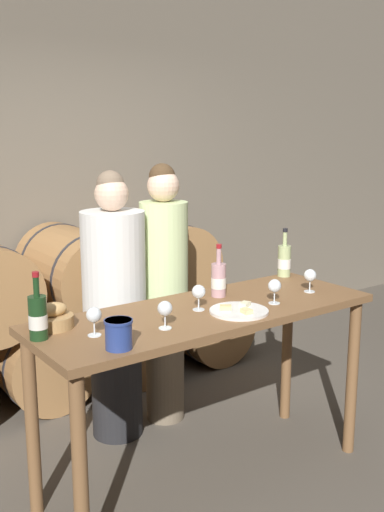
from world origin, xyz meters
TOP-DOWN VIEW (x-y plane):
  - ground_plane at (0.00, 0.00)m, footprint 10.00×10.00m
  - stone_wall_back at (0.00, 2.07)m, footprint 10.00×0.12m
  - barrel_stack at (0.00, 1.53)m, footprint 2.70×0.85m
  - tasting_table at (0.00, 0.00)m, footprint 1.80×0.64m
  - person_left at (-0.14, 0.71)m, footprint 0.37×0.37m
  - person_right at (0.21, 0.71)m, footprint 0.30×0.30m
  - wine_bottle_red at (-0.85, 0.08)m, footprint 0.08×0.08m
  - wine_bottle_white at (0.80, 0.27)m, footprint 0.08×0.08m
  - wine_bottle_rose at (0.19, 0.15)m, footprint 0.08×0.08m
  - blue_crock at (-0.63, -0.23)m, footprint 0.12×0.12m
  - bread_basket at (-0.74, 0.18)m, footprint 0.19×0.19m
  - cheese_plate at (0.09, -0.14)m, footprint 0.29×0.29m
  - wine_glass_far_left at (-0.64, -0.03)m, footprint 0.07×0.07m
  - wine_glass_left at (-0.34, -0.13)m, footprint 0.07×0.07m
  - wine_glass_center at (-0.04, 0.01)m, footprint 0.07×0.07m
  - wine_glass_right at (0.34, -0.13)m, footprint 0.07×0.07m
  - wine_glass_far_right at (0.66, -0.08)m, footprint 0.07×0.07m

SIDE VIEW (x-z plane):
  - ground_plane at x=0.00m, z-range 0.00..0.00m
  - barrel_stack at x=0.00m, z-range -0.04..1.11m
  - person_left at x=-0.14m, z-range 0.00..1.61m
  - tasting_table at x=0.00m, z-range 0.34..1.28m
  - person_right at x=0.21m, z-range 0.03..1.66m
  - cheese_plate at x=0.09m, z-range 0.94..0.97m
  - bread_basket at x=-0.74m, z-range 0.93..1.05m
  - blue_crock at x=-0.63m, z-range 0.95..1.07m
  - wine_glass_far_left at x=-0.64m, z-range 0.97..1.10m
  - wine_glass_left at x=-0.34m, z-range 0.97..1.10m
  - wine_glass_center at x=-0.04m, z-range 0.97..1.10m
  - wine_glass_right at x=0.34m, z-range 0.97..1.10m
  - wine_glass_far_right at x=0.66m, z-range 0.97..1.10m
  - wine_bottle_rose at x=0.19m, z-range 0.90..1.18m
  - wine_bottle_white at x=0.80m, z-range 0.90..1.19m
  - wine_bottle_red at x=-0.85m, z-range 0.90..1.19m
  - stone_wall_back at x=0.00m, z-range 0.00..3.20m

